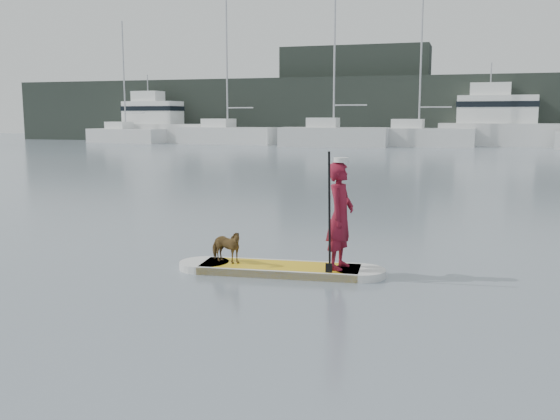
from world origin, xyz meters
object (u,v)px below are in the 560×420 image
(paddleboard, at_px, (280,269))
(sailboat_c, at_px, (333,135))
(paddler, at_px, (340,216))
(dog, at_px, (226,246))
(motor_yacht_b, at_px, (158,123))
(motor_yacht_a, at_px, (504,123))
(sailboat_d, at_px, (418,135))
(sailboat_b, at_px, (227,133))
(sailboat_a, at_px, (125,134))

(paddleboard, bearing_deg, sailboat_c, 95.66)
(paddler, distance_m, dog, 1.91)
(motor_yacht_b, bearing_deg, sailboat_c, -9.25)
(paddleboard, height_order, dog, dog)
(paddleboard, distance_m, motor_yacht_a, 46.58)
(sailboat_d, bearing_deg, motor_yacht_b, 178.67)
(sailboat_b, relative_size, sailboat_c, 1.09)
(dog, bearing_deg, sailboat_c, 25.37)
(motor_yacht_a, relative_size, motor_yacht_b, 1.17)
(sailboat_b, bearing_deg, sailboat_a, -170.46)
(dog, relative_size, sailboat_b, 0.05)
(dog, relative_size, sailboat_a, 0.06)
(sailboat_b, bearing_deg, motor_yacht_a, 15.38)
(paddler, relative_size, motor_yacht_b, 0.17)
(paddler, xyz_separation_m, dog, (-1.82, -0.17, -0.55))
(sailboat_b, bearing_deg, sailboat_c, -5.05)
(sailboat_c, height_order, motor_yacht_a, sailboat_c)
(sailboat_a, distance_m, sailboat_b, 9.98)
(motor_yacht_a, bearing_deg, motor_yacht_b, -175.96)
(dog, bearing_deg, sailboat_d, 16.22)
(motor_yacht_b, bearing_deg, sailboat_b, -9.92)
(sailboat_b, bearing_deg, dog, -61.12)
(sailboat_a, height_order, sailboat_c, sailboat_c)
(motor_yacht_a, bearing_deg, sailboat_a, -172.27)
(motor_yacht_a, bearing_deg, sailboat_c, -156.12)
(sailboat_b, distance_m, motor_yacht_b, 8.04)
(sailboat_a, xyz_separation_m, sailboat_d, (26.58, 0.82, 0.17))
(sailboat_c, height_order, sailboat_d, sailboat_d)
(sailboat_a, relative_size, sailboat_b, 0.81)
(sailboat_a, xyz_separation_m, motor_yacht_a, (33.34, 3.76, 1.16))
(paddler, xyz_separation_m, sailboat_d, (-2.28, 43.20, -0.00))
(sailboat_c, bearing_deg, dog, -82.07)
(sailboat_a, bearing_deg, sailboat_b, 11.40)
(paddler, xyz_separation_m, sailboat_a, (-28.86, 42.38, -0.17))
(dog, height_order, sailboat_d, sailboat_d)
(paddleboard, height_order, paddler, paddler)
(paddler, bearing_deg, motor_yacht_a, 1.94)
(sailboat_d, height_order, motor_yacht_a, sailboat_d)
(paddler, relative_size, sailboat_d, 0.12)
(dog, relative_size, sailboat_d, 0.05)
(paddleboard, distance_m, dog, 0.95)
(dog, distance_m, motor_yacht_a, 46.76)
(paddleboard, height_order, motor_yacht_b, motor_yacht_b)
(sailboat_a, distance_m, motor_yacht_a, 33.58)
(paddleboard, relative_size, dog, 5.22)
(paddleboard, height_order, sailboat_a, sailboat_a)
(sailboat_a, bearing_deg, sailboat_c, 4.00)
(sailboat_a, distance_m, sailboat_c, 20.11)
(motor_yacht_a, xyz_separation_m, motor_yacht_b, (-31.15, -1.49, -0.14))
(dog, xyz_separation_m, sailboat_a, (-27.04, 42.55, 0.38))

